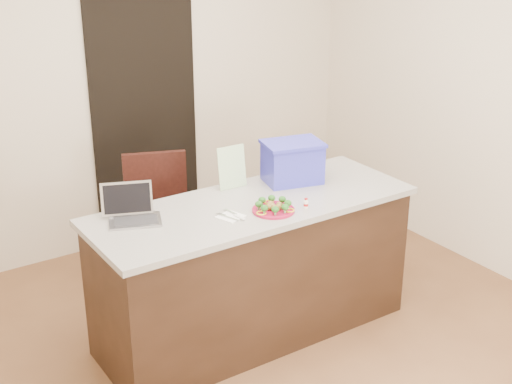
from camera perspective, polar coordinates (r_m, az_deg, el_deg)
ground at (r=4.64m, az=1.50°, el=-12.42°), size 4.00×4.00×0.00m
room_shell at (r=3.96m, az=1.73°, el=7.32°), size 4.00×4.00×4.00m
doorway at (r=5.83m, az=-8.84°, el=5.59°), size 0.90×0.02×2.00m
island at (r=4.58m, az=-0.25°, el=-6.16°), size 2.06×0.76×0.92m
plate at (r=4.26m, az=1.39°, el=-1.43°), size 0.26×0.26×0.02m
meatballs at (r=4.24m, az=1.37°, el=-1.16°), size 0.10×0.10×0.04m
broccoli at (r=4.24m, az=1.40°, el=-0.93°), size 0.21×0.21×0.04m
pepper_rings at (r=4.25m, az=1.40°, el=-1.32°), size 0.22×0.23×0.01m
napkin at (r=4.18m, az=-2.05°, el=-1.98°), size 0.17×0.17×0.01m
fork at (r=4.18m, az=-2.36°, el=-1.92°), size 0.05×0.16×0.00m
knife at (r=4.18m, az=-1.57°, el=-1.89°), size 0.03×0.20×0.01m
yogurt_bottle at (r=4.31m, az=4.02°, el=-0.95°), size 0.03×0.03×0.06m
laptop at (r=4.19m, az=-9.95°, el=-1.44°), size 0.35×0.33×0.21m
leaflet at (r=4.57m, az=-1.94°, el=1.99°), size 0.20×0.05×0.28m
blue_box at (r=4.68m, az=2.93°, el=2.43°), size 0.43×0.35×0.27m
chair at (r=5.12m, az=-7.40°, el=-1.79°), size 0.58×0.59×1.01m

